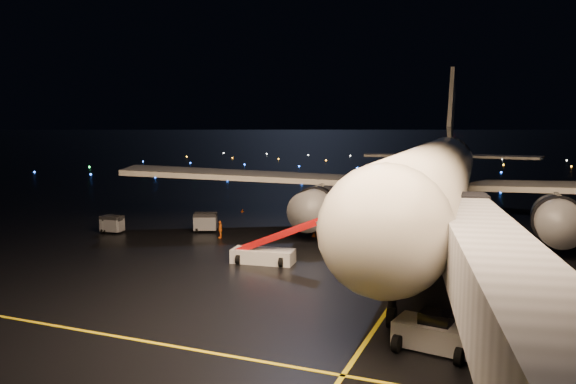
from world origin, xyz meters
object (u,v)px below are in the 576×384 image
object	(u,v)px
belt_loader	(263,241)
crew_c	(220,229)
baggage_cart_0	(205,222)
airliner	(437,138)
pushback_tug	(436,330)
baggage_cart_1	(114,225)
baggage_cart_2	(112,224)

from	to	relation	value
belt_loader	crew_c	bearing A→B (deg)	130.69
baggage_cart_0	belt_loader	bearing A→B (deg)	-64.26
belt_loader	crew_c	world-z (taller)	belt_loader
crew_c	belt_loader	bearing A→B (deg)	30.76
belt_loader	crew_c	size ratio (longest dim) A/B	4.32
airliner	crew_c	xyz separation A→B (m)	(-18.42, -11.30, -8.54)
pushback_tug	airliner	bearing A→B (deg)	106.92
pushback_tug	baggage_cart_0	world-z (taller)	baggage_cart_0
baggage_cart_0	crew_c	bearing A→B (deg)	-60.35
pushback_tug	baggage_cart_1	world-z (taller)	pushback_tug
airliner	baggage_cart_1	size ratio (longest dim) A/B	36.45
baggage_cart_1	baggage_cart_2	world-z (taller)	baggage_cart_2
airliner	baggage_cart_1	world-z (taller)	airliner
baggage_cart_2	airliner	bearing A→B (deg)	20.74
airliner	baggage_cart_2	bearing A→B (deg)	-159.29
belt_loader	baggage_cart_2	xyz separation A→B (m)	(-19.03, 5.45, -0.88)
airliner	baggage_cart_0	size ratio (longest dim) A/B	29.59
airliner	belt_loader	world-z (taller)	airliner
belt_loader	baggage_cart_0	distance (m)	14.29
airliner	belt_loader	bearing A→B (deg)	-122.95
airliner	pushback_tug	distance (m)	32.13
baggage_cart_1	crew_c	bearing A→B (deg)	-3.47
belt_loader	crew_c	xyz separation A→B (m)	(-7.76, 7.20, -0.91)
crew_c	baggage_cart_0	bearing A→B (deg)	-143.99
airliner	crew_c	world-z (taller)	airliner
airliner	baggage_cart_0	xyz separation A→B (m)	(-21.34, -9.05, -8.41)
baggage_cart_2	baggage_cart_1	bearing A→B (deg)	15.87
crew_c	baggage_cart_2	bearing A→B (deg)	-97.55
baggage_cart_2	baggage_cart_0	bearing A→B (deg)	22.61
pushback_tug	crew_c	world-z (taller)	pushback_tug
belt_loader	baggage_cart_0	world-z (taller)	belt_loader
airliner	baggage_cart_2	world-z (taller)	airliner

